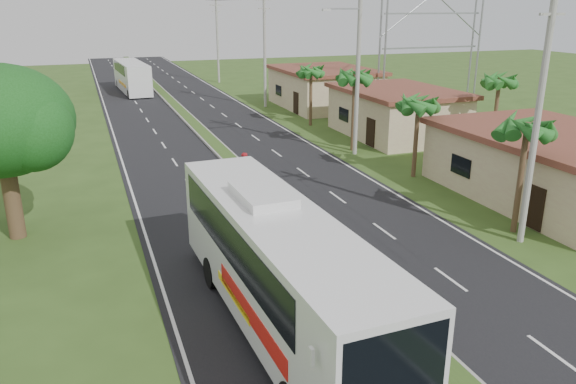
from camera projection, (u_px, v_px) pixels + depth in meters
name	position (u px, v px, depth m)	size (l,w,h in m)	color
ground	(367.00, 296.00, 19.78)	(180.00, 180.00, 0.00)	#324D1C
road_asphalt	(227.00, 158.00, 37.59)	(14.00, 160.00, 0.02)	black
median_strip	(227.00, 156.00, 37.56)	(1.20, 160.00, 0.18)	gray
lane_edge_left	(124.00, 167.00, 35.42)	(0.12, 160.00, 0.01)	silver
lane_edge_right	(319.00, 149.00, 39.77)	(0.12, 160.00, 0.01)	silver
shop_near	(555.00, 166.00, 29.11)	(8.60, 12.60, 3.52)	tan
shop_mid	(396.00, 112.00, 43.34)	(7.60, 10.60, 3.67)	tan
shop_far	(324.00, 87.00, 55.79)	(8.60, 11.60, 3.82)	tan
palm_verge_a	(527.00, 128.00, 23.88)	(2.40, 2.40, 5.45)	#473321
palm_verge_b	(418.00, 104.00, 32.14)	(2.40, 2.40, 5.05)	#473321
palm_verge_c	(355.00, 77.00, 37.94)	(2.40, 2.40, 5.85)	#473321
palm_verge_d	(311.00, 71.00, 46.31)	(2.40, 2.40, 5.25)	#473321
palm_behind_shop	(499.00, 81.00, 37.27)	(2.40, 2.40, 5.65)	#473321
utility_pole_a	(538.00, 111.00, 22.53)	(1.60, 0.28, 11.00)	gray
utility_pole_b	(358.00, 61.00, 36.59)	(3.20, 0.28, 12.00)	gray
utility_pole_c	(265.00, 49.00, 54.60)	(1.60, 0.28, 11.00)	gray
utility_pole_d	(217.00, 40.00, 72.50)	(1.60, 0.28, 10.50)	gray
billboard_lattice	(431.00, 38.00, 51.50)	(10.18, 1.18, 12.07)	gray
coach_bus_main	(277.00, 260.00, 17.15)	(3.22, 13.11, 4.21)	silver
coach_bus_far	(132.00, 75.00, 65.36)	(3.26, 11.99, 3.45)	white
motorcyclist	(244.00, 181.00, 29.79)	(2.07, 1.03, 2.41)	black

